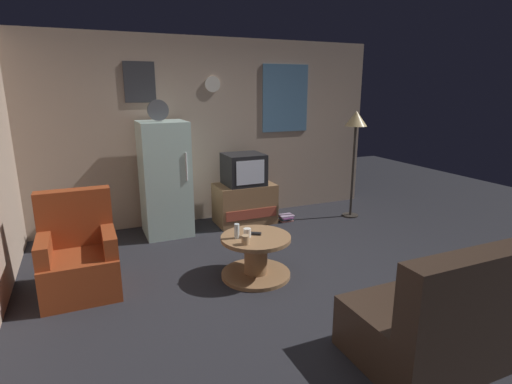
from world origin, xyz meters
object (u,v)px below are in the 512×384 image
Objects in this scene: remote_control at (254,233)px; mug_ceramic_tan at (245,240)px; fridge at (165,179)px; armchair at (79,258)px; wine_glass at (237,231)px; couch at (468,313)px; tv_stand at (245,203)px; book_stack at (286,218)px; mug_ceramic_white at (247,233)px; coffee_table at (256,256)px; standing_lamp at (356,127)px; crt_tv at (244,169)px.

mug_ceramic_tan is at bearing -97.03° from remote_control.
armchair is (-1.09, -1.26, -0.42)m from fridge.
couch is at bearing -57.51° from wine_glass.
couch is at bearing -66.04° from fridge.
armchair is at bearing -150.49° from tv_stand.
fridge reaches higher than book_stack.
wine_glass is at bearing 173.88° from mug_ceramic_white.
tv_stand reaches higher than mug_ceramic_tan.
wine_glass is 0.16× the size of armchair.
couch reaches higher than tv_stand.
armchair is at bearing 166.43° from coffee_table.
remote_control is (-2.14, -1.23, -0.91)m from standing_lamp.
wine_glass is 0.09× the size of couch.
coffee_table is at bearing -8.77° from wine_glass.
fridge reaches higher than coffee_table.
tv_stand is 0.53× the size of standing_lamp.
armchair reaches higher than remote_control.
standing_lamp is 2.78m from wine_glass.
mug_ceramic_tan is (-0.71, -1.81, -0.31)m from crt_tv.
mug_ceramic_white is at bearing 167.98° from coffee_table.
crt_tv is at bearing 105.09° from remote_control.
couch is at bearing -39.54° from armchair.
armchair is at bearing -158.34° from remote_control.
tv_stand is at bearing 104.69° from remote_control.
fridge is 2.46× the size of coffee_table.
coffee_table is (0.58, -1.66, -0.53)m from fridge.
armchair is 4.50× the size of book_stack.
crt_tv is 1.83m from coffee_table.
crt_tv is at bearing 166.97° from standing_lamp.
mug_ceramic_white is (0.49, -1.64, -0.27)m from fridge.
wine_glass is at bearing 95.13° from mug_ceramic_tan.
book_stack is at bearing 20.82° from armchair.
mug_ceramic_white is at bearing -110.75° from crt_tv.
tv_stand is at bearing 96.56° from couch.
standing_lamp is 17.67× the size of mug_ceramic_white.
fridge is 19.67× the size of mug_ceramic_tan.
couch is (1.02, -1.77, -0.17)m from mug_ceramic_white.
remote_control is at bearing 88.57° from coffee_table.
tv_stand is 9.33× the size of mug_ceramic_tan.
standing_lamp reaches higher than crt_tv.
tv_stand is at bearing 4.35° from crt_tv.
remote_control is 1.85m from book_stack.
crt_tv reaches higher than mug_ceramic_white.
armchair reaches higher than book_stack.
wine_glass is 2.12m from couch.
mug_ceramic_white is at bearing 120.10° from couch.
couch reaches higher than remote_control.
standing_lamp is 4.04m from armchair.
couch is at bearing -61.80° from coffee_table.
coffee_table is 0.36m from mug_ceramic_tan.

